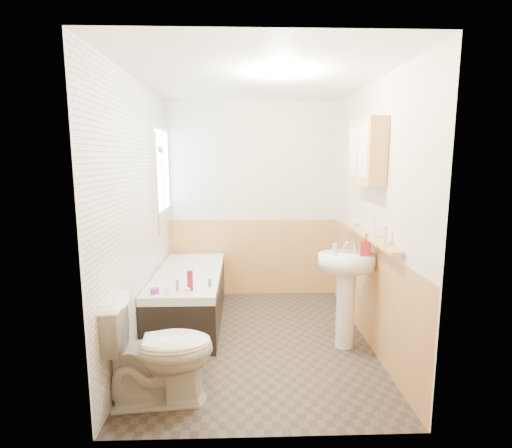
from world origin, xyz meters
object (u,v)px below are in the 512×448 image
at_px(sink, 346,281).
at_px(pine_shelf, 367,235).
at_px(bathtub, 189,295).
at_px(toilet, 158,350).
at_px(medicine_cabinet, 367,152).

height_order(sink, pine_shelf, pine_shelf).
xyz_separation_m(bathtub, toilet, (-0.03, -1.50, 0.11)).
xyz_separation_m(pine_shelf, medicine_cabinet, (-0.03, 0.03, 0.77)).
relative_size(bathtub, medicine_cabinet, 2.54).
distance_m(bathtub, medicine_cabinet, 2.40).
height_order(toilet, medicine_cabinet, medicine_cabinet).
height_order(pine_shelf, medicine_cabinet, medicine_cabinet).
distance_m(toilet, sink, 1.82).
xyz_separation_m(toilet, pine_shelf, (1.80, 0.91, 0.67)).
relative_size(bathtub, sink, 1.63).
relative_size(toilet, medicine_cabinet, 1.24).
bearing_deg(bathtub, medicine_cabinet, -17.82).
height_order(sink, medicine_cabinet, medicine_cabinet).
xyz_separation_m(sink, pine_shelf, (0.20, 0.08, 0.42)).
bearing_deg(pine_shelf, toilet, -153.22).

